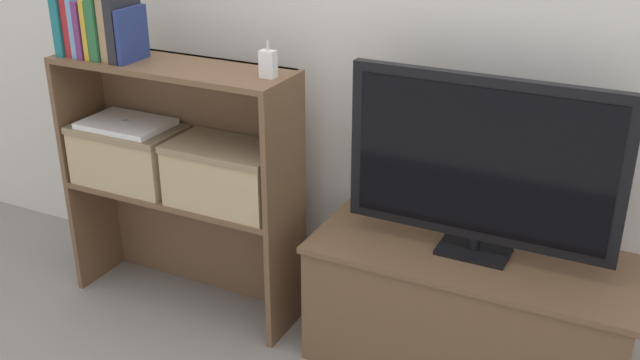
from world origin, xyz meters
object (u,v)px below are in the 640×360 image
(tv, at_px, (482,163))
(book_navy, at_px, (132,35))
(book_charcoal, at_px, (124,24))
(storage_basket_left, at_px, (129,152))
(baby_monitor, at_px, (268,64))
(laptop, at_px, (126,124))
(book_forest, at_px, (105,25))
(book_teal, at_px, (71,21))
(book_crimson, at_px, (78,19))
(book_plum, at_px, (92,27))
(book_tan, at_px, (114,22))
(book_skyblue, at_px, (85,22))
(storage_basket_right, at_px, (226,172))
(book_mustard, at_px, (98,27))
(tv_stand, at_px, (468,310))

(tv, height_order, book_navy, book_navy)
(book_charcoal, distance_m, storage_basket_left, 0.48)
(book_navy, bearing_deg, tv, 5.17)
(baby_monitor, bearing_deg, laptop, -178.54)
(book_forest, bearing_deg, storage_basket_left, 29.70)
(tv, relative_size, book_teal, 3.75)
(book_forest, xyz_separation_m, book_navy, (0.11, 0.00, -0.02))
(book_teal, bearing_deg, tv, 4.22)
(book_crimson, relative_size, book_plum, 1.22)
(book_plum, bearing_deg, laptop, 10.27)
(tv, relative_size, storage_basket_left, 2.10)
(book_tan, bearing_deg, tv, 4.87)
(tv, distance_m, book_navy, 1.23)
(book_skyblue, relative_size, laptop, 0.75)
(book_tan, distance_m, storage_basket_right, 0.63)
(book_teal, distance_m, book_mustard, 0.12)
(book_navy, bearing_deg, storage_basket_right, 2.77)
(tv_stand, xyz_separation_m, book_teal, (-1.45, -0.11, 0.83))
(book_skyblue, distance_m, book_plum, 0.03)
(book_charcoal, distance_m, laptop, 0.37)
(book_skyblue, distance_m, book_mustard, 0.06)
(book_crimson, distance_m, book_charcoal, 0.20)
(storage_basket_left, xyz_separation_m, laptop, (0.00, 0.00, 0.11))
(tv_stand, bearing_deg, book_plum, -175.42)
(laptop, bearing_deg, tv_stand, 4.17)
(book_navy, height_order, storage_basket_left, book_navy)
(storage_basket_right, bearing_deg, book_navy, -177.23)
(book_navy, bearing_deg, book_crimson, 180.00)
(book_forest, xyz_separation_m, storage_basket_right, (0.45, 0.02, -0.47))
(book_skyblue, bearing_deg, book_charcoal, 0.00)
(baby_monitor, height_order, laptop, baby_monitor)
(book_navy, bearing_deg, storage_basket_left, 168.97)
(book_teal, bearing_deg, book_navy, 0.00)
(book_tan, bearing_deg, baby_monitor, 3.09)
(book_plum, relative_size, laptop, 0.64)
(book_plum, relative_size, storage_basket_right, 0.49)
(book_skyblue, relative_size, book_forest, 1.02)
(storage_basket_right, bearing_deg, tv_stand, 6.22)
(baby_monitor, bearing_deg, book_tan, -176.91)
(book_teal, bearing_deg, book_mustard, 0.00)
(tv_stand, xyz_separation_m, book_charcoal, (-1.22, -0.11, 0.84))
(book_teal, relative_size, book_mustard, 1.09)
(book_plum, height_order, book_mustard, book_mustard)
(book_teal, bearing_deg, book_plum, 0.00)
(book_plum, relative_size, book_mustard, 0.96)
(tv, relative_size, book_skyblue, 3.60)
(storage_basket_right, xyz_separation_m, laptop, (-0.42, 0.00, 0.11))
(book_mustard, xyz_separation_m, book_forest, (0.03, -0.00, 0.01))
(book_plum, xyz_separation_m, book_charcoal, (0.14, -0.00, 0.03))
(book_mustard, distance_m, storage_basket_left, 0.46)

